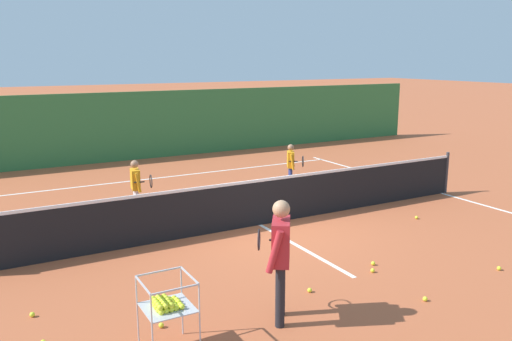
{
  "coord_description": "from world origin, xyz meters",
  "views": [
    {
      "loc": [
        -5.07,
        -8.97,
        3.38
      ],
      "look_at": [
        0.02,
        0.21,
        1.11
      ],
      "focal_mm": 36.64,
      "sensor_mm": 36.0,
      "label": 1
    }
  ],
  "objects_px": {
    "ball_cart": "(166,304)",
    "tennis_ball_3": "(417,217)",
    "tennis_ball_0": "(161,325)",
    "tennis_ball_8": "(373,263)",
    "student_1": "(291,162)",
    "tennis_ball_1": "(425,299)",
    "tennis_ball_11": "(32,315)",
    "tennis_net": "(260,202)",
    "tennis_ball_2": "(373,270)",
    "student_0": "(136,183)",
    "instructor": "(280,250)",
    "tennis_ball_6": "(499,268)",
    "tennis_ball_9": "(310,290)"
  },
  "relations": [
    {
      "from": "tennis_net",
      "to": "tennis_ball_2",
      "type": "height_order",
      "value": "tennis_net"
    },
    {
      "from": "student_1",
      "to": "tennis_ball_0",
      "type": "bearing_deg",
      "value": -135.53
    },
    {
      "from": "tennis_ball_1",
      "to": "tennis_ball_3",
      "type": "relative_size",
      "value": 1.0
    },
    {
      "from": "ball_cart",
      "to": "tennis_ball_11",
      "type": "bearing_deg",
      "value": 128.07
    },
    {
      "from": "instructor",
      "to": "tennis_ball_0",
      "type": "relative_size",
      "value": 24.08
    },
    {
      "from": "tennis_ball_6",
      "to": "tennis_ball_8",
      "type": "height_order",
      "value": "same"
    },
    {
      "from": "tennis_ball_9",
      "to": "tennis_ball_11",
      "type": "bearing_deg",
      "value": 162.19
    },
    {
      "from": "student_0",
      "to": "tennis_ball_3",
      "type": "height_order",
      "value": "student_0"
    },
    {
      "from": "student_1",
      "to": "tennis_ball_6",
      "type": "xyz_separation_m",
      "value": [
        0.07,
        -6.14,
        -0.69
      ]
    },
    {
      "from": "tennis_ball_0",
      "to": "tennis_ball_11",
      "type": "xyz_separation_m",
      "value": [
        -1.41,
        1.11,
        0.0
      ]
    },
    {
      "from": "ball_cart",
      "to": "tennis_ball_8",
      "type": "height_order",
      "value": "ball_cart"
    },
    {
      "from": "tennis_ball_1",
      "to": "tennis_ball_11",
      "type": "relative_size",
      "value": 1.0
    },
    {
      "from": "student_0",
      "to": "tennis_ball_1",
      "type": "bearing_deg",
      "value": -68.05
    },
    {
      "from": "student_0",
      "to": "tennis_net",
      "type": "bearing_deg",
      "value": -41.25
    },
    {
      "from": "student_0",
      "to": "tennis_ball_6",
      "type": "bearing_deg",
      "value": -53.22
    },
    {
      "from": "student_0",
      "to": "tennis_ball_8",
      "type": "relative_size",
      "value": 18.39
    },
    {
      "from": "tennis_net",
      "to": "tennis_ball_8",
      "type": "relative_size",
      "value": 161.46
    },
    {
      "from": "tennis_ball_2",
      "to": "student_1",
      "type": "bearing_deg",
      "value": 71.04
    },
    {
      "from": "student_0",
      "to": "tennis_ball_1",
      "type": "distance_m",
      "value": 6.44
    },
    {
      "from": "tennis_ball_3",
      "to": "tennis_ball_8",
      "type": "bearing_deg",
      "value": -149.34
    },
    {
      "from": "tennis_ball_9",
      "to": "tennis_ball_0",
      "type": "bearing_deg",
      "value": 178.22
    },
    {
      "from": "tennis_ball_3",
      "to": "tennis_ball_2",
      "type": "bearing_deg",
      "value": -147.81
    },
    {
      "from": "tennis_ball_8",
      "to": "tennis_ball_6",
      "type": "bearing_deg",
      "value": -35.0
    },
    {
      "from": "student_0",
      "to": "tennis_ball_11",
      "type": "height_order",
      "value": "student_0"
    },
    {
      "from": "tennis_net",
      "to": "tennis_ball_9",
      "type": "xyz_separation_m",
      "value": [
        -0.92,
        -3.12,
        -0.47
      ]
    },
    {
      "from": "student_1",
      "to": "tennis_ball_8",
      "type": "bearing_deg",
      "value": -107.6
    },
    {
      "from": "ball_cart",
      "to": "tennis_ball_6",
      "type": "xyz_separation_m",
      "value": [
        5.52,
        -0.34,
        -0.56
      ]
    },
    {
      "from": "ball_cart",
      "to": "tennis_ball_9",
      "type": "relative_size",
      "value": 13.22
    },
    {
      "from": "instructor",
      "to": "tennis_ball_2",
      "type": "distance_m",
      "value": 2.41
    },
    {
      "from": "instructor",
      "to": "student_0",
      "type": "relative_size",
      "value": 1.31
    },
    {
      "from": "tennis_ball_6",
      "to": "tennis_ball_11",
      "type": "relative_size",
      "value": 1.0
    },
    {
      "from": "tennis_ball_9",
      "to": "tennis_ball_1",
      "type": "bearing_deg",
      "value": -39.03
    },
    {
      "from": "tennis_ball_1",
      "to": "tennis_ball_0",
      "type": "bearing_deg",
      "value": 162.66
    },
    {
      "from": "tennis_ball_0",
      "to": "tennis_ball_8",
      "type": "xyz_separation_m",
      "value": [
        3.77,
        0.26,
        0.0
      ]
    },
    {
      "from": "student_0",
      "to": "tennis_ball_8",
      "type": "xyz_separation_m",
      "value": [
        2.63,
        -4.58,
        -0.72
      ]
    },
    {
      "from": "tennis_net",
      "to": "tennis_ball_8",
      "type": "bearing_deg",
      "value": -78.0
    },
    {
      "from": "tennis_ball_6",
      "to": "tennis_ball_3",
      "type": "bearing_deg",
      "value": 71.46
    },
    {
      "from": "tennis_ball_1",
      "to": "tennis_ball_8",
      "type": "xyz_separation_m",
      "value": [
        0.24,
        1.36,
        0.0
      ]
    },
    {
      "from": "tennis_ball_1",
      "to": "tennis_ball_3",
      "type": "xyz_separation_m",
      "value": [
        2.78,
        2.87,
        0.0
      ]
    },
    {
      "from": "tennis_net",
      "to": "tennis_ball_6",
      "type": "height_order",
      "value": "tennis_net"
    },
    {
      "from": "student_0",
      "to": "tennis_ball_9",
      "type": "xyz_separation_m",
      "value": [
        1.12,
        -4.91,
        -0.72
      ]
    },
    {
      "from": "ball_cart",
      "to": "tennis_ball_3",
      "type": "distance_m",
      "value": 6.85
    },
    {
      "from": "student_1",
      "to": "tennis_ball_8",
      "type": "xyz_separation_m",
      "value": [
        -1.58,
        -4.99,
        -0.69
      ]
    },
    {
      "from": "student_0",
      "to": "student_1",
      "type": "distance_m",
      "value": 4.24
    },
    {
      "from": "tennis_ball_0",
      "to": "tennis_ball_6",
      "type": "distance_m",
      "value": 5.49
    },
    {
      "from": "tennis_ball_6",
      "to": "tennis_ball_8",
      "type": "bearing_deg",
      "value": 145.0
    },
    {
      "from": "ball_cart",
      "to": "tennis_ball_2",
      "type": "xyz_separation_m",
      "value": [
        3.67,
        0.59,
        -0.56
      ]
    },
    {
      "from": "tennis_ball_2",
      "to": "tennis_ball_6",
      "type": "relative_size",
      "value": 1.0
    },
    {
      "from": "tennis_ball_8",
      "to": "student_1",
      "type": "bearing_deg",
      "value": 72.4
    },
    {
      "from": "tennis_net",
      "to": "student_0",
      "type": "height_order",
      "value": "student_0"
    }
  ]
}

